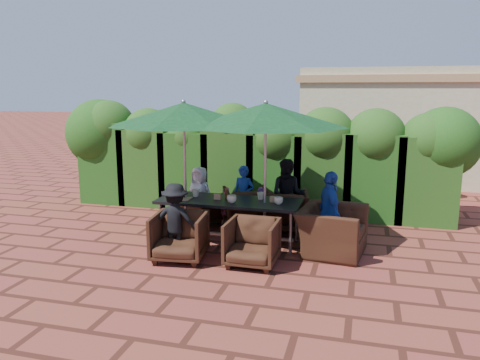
% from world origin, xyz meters
% --- Properties ---
extents(ground, '(80.00, 80.00, 0.00)m').
position_xyz_m(ground, '(0.00, 0.00, 0.00)').
color(ground, brown).
rests_on(ground, ground).
extents(dining_table, '(2.47, 0.90, 0.75)m').
position_xyz_m(dining_table, '(0.08, 0.07, 0.68)').
color(dining_table, black).
rests_on(dining_table, ground).
extents(umbrella_left, '(2.58, 2.58, 2.46)m').
position_xyz_m(umbrella_left, '(-0.70, -0.00, 2.21)').
color(umbrella_left, gray).
rests_on(umbrella_left, ground).
extents(umbrella_right, '(2.69, 2.69, 2.46)m').
position_xyz_m(umbrella_right, '(0.72, 0.04, 2.21)').
color(umbrella_right, gray).
rests_on(umbrella_right, ground).
extents(chair_far_left, '(0.89, 0.86, 0.71)m').
position_xyz_m(chair_far_left, '(-0.77, 0.97, 0.35)').
color(chair_far_left, black).
rests_on(chair_far_left, ground).
extents(chair_far_mid, '(1.08, 1.06, 0.86)m').
position_xyz_m(chair_far_mid, '(0.17, 0.96, 0.43)').
color(chair_far_mid, black).
rests_on(chair_far_mid, ground).
extents(chair_far_right, '(0.94, 0.90, 0.84)m').
position_xyz_m(chair_far_right, '(0.91, 0.99, 0.42)').
color(chair_far_right, black).
rests_on(chair_far_right, ground).
extents(chair_near_left, '(0.88, 0.83, 0.82)m').
position_xyz_m(chair_near_left, '(-0.42, -0.98, 0.41)').
color(chair_near_left, black).
rests_on(chair_near_left, ground).
extents(chair_near_right, '(0.76, 0.72, 0.78)m').
position_xyz_m(chair_near_right, '(0.73, -0.91, 0.39)').
color(chair_near_right, black).
rests_on(chair_near_right, ground).
extents(chair_end_right, '(0.89, 1.23, 1.00)m').
position_xyz_m(chair_end_right, '(1.85, -0.03, 0.50)').
color(chair_end_right, black).
rests_on(chair_end_right, ground).
extents(adult_far_left, '(0.62, 0.44, 1.15)m').
position_xyz_m(adult_far_left, '(-0.79, 0.96, 0.57)').
color(adult_far_left, white).
rests_on(adult_far_left, ground).
extents(adult_far_mid, '(0.48, 0.42, 1.19)m').
position_xyz_m(adult_far_mid, '(0.08, 1.06, 0.59)').
color(adult_far_mid, '#1C409C').
rests_on(adult_far_mid, ground).
extents(adult_far_right, '(0.66, 0.42, 1.36)m').
position_xyz_m(adult_far_right, '(0.95, 1.01, 0.68)').
color(adult_far_right, black).
rests_on(adult_far_right, ground).
extents(adult_near_left, '(0.79, 0.41, 1.19)m').
position_xyz_m(adult_near_left, '(-0.54, -0.85, 0.59)').
color(adult_near_left, black).
rests_on(adult_near_left, ground).
extents(adult_end_right, '(0.67, 0.87, 1.33)m').
position_xyz_m(adult_end_right, '(1.80, 0.04, 0.67)').
color(adult_end_right, '#1C409C').
rests_on(adult_end_right, ground).
extents(child_left, '(0.33, 0.30, 0.75)m').
position_xyz_m(child_left, '(-0.28, 1.05, 0.37)').
color(child_left, '#E55080').
rests_on(child_left, ground).
extents(child_right, '(0.29, 0.24, 0.79)m').
position_xyz_m(child_right, '(0.43, 1.03, 0.40)').
color(child_right, '#834392').
rests_on(child_right, ground).
extents(pedestrian_a, '(1.63, 0.63, 1.73)m').
position_xyz_m(pedestrian_a, '(1.32, 4.05, 0.86)').
color(pedestrian_a, '#258A38').
rests_on(pedestrian_a, ground).
extents(pedestrian_b, '(0.87, 0.78, 1.56)m').
position_xyz_m(pedestrian_b, '(2.70, 4.44, 0.78)').
color(pedestrian_b, '#E55080').
rests_on(pedestrian_b, ground).
extents(pedestrian_c, '(1.25, 1.09, 1.80)m').
position_xyz_m(pedestrian_c, '(3.68, 4.22, 0.90)').
color(pedestrian_c, gray).
rests_on(pedestrian_c, ground).
extents(cup_a, '(0.18, 0.18, 0.14)m').
position_xyz_m(cup_a, '(-0.91, -0.09, 0.82)').
color(cup_a, beige).
rests_on(cup_a, dining_table).
extents(cup_b, '(0.15, 0.15, 0.14)m').
position_xyz_m(cup_b, '(-0.56, 0.15, 0.82)').
color(cup_b, beige).
rests_on(cup_b, dining_table).
extents(cup_c, '(0.16, 0.16, 0.13)m').
position_xyz_m(cup_c, '(0.18, -0.12, 0.82)').
color(cup_c, beige).
rests_on(cup_c, dining_table).
extents(cup_d, '(0.13, 0.13, 0.13)m').
position_xyz_m(cup_d, '(0.60, 0.24, 0.81)').
color(cup_d, beige).
rests_on(cup_d, dining_table).
extents(cup_e, '(0.15, 0.15, 0.12)m').
position_xyz_m(cup_e, '(0.96, -0.01, 0.81)').
color(cup_e, beige).
rests_on(cup_e, dining_table).
extents(ketchup_bottle, '(0.04, 0.04, 0.17)m').
position_xyz_m(ketchup_bottle, '(-0.01, 0.18, 0.83)').
color(ketchup_bottle, '#B20C0A').
rests_on(ketchup_bottle, dining_table).
extents(sauce_bottle, '(0.04, 0.04, 0.17)m').
position_xyz_m(sauce_bottle, '(0.01, 0.11, 0.83)').
color(sauce_bottle, '#4C230C').
rests_on(sauce_bottle, dining_table).
extents(serving_tray, '(0.35, 0.25, 0.02)m').
position_xyz_m(serving_tray, '(-0.75, -0.10, 0.76)').
color(serving_tray, '#9E704C').
rests_on(serving_tray, dining_table).
extents(number_block_left, '(0.12, 0.06, 0.10)m').
position_xyz_m(number_block_left, '(-0.12, 0.04, 0.80)').
color(number_block_left, tan).
rests_on(number_block_left, dining_table).
extents(number_block_right, '(0.12, 0.06, 0.10)m').
position_xyz_m(number_block_right, '(0.85, 0.11, 0.80)').
color(number_block_right, tan).
rests_on(number_block_right, dining_table).
extents(hedge_wall, '(9.10, 1.60, 2.40)m').
position_xyz_m(hedge_wall, '(-0.14, 2.32, 1.30)').
color(hedge_wall, '#153D10').
rests_on(hedge_wall, ground).
extents(building, '(6.20, 3.08, 3.20)m').
position_xyz_m(building, '(3.50, 6.99, 1.61)').
color(building, beige).
rests_on(building, ground).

